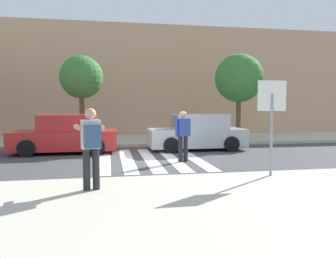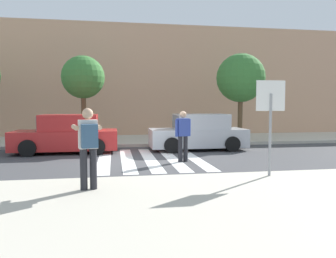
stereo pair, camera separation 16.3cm
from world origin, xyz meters
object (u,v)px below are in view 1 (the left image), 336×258
(parked_car_silver, at_px, (197,133))
(street_tree_center, at_px, (81,78))
(stop_sign, at_px, (272,107))
(parked_car_red, at_px, (66,135))
(pedestrian_crossing, at_px, (183,133))
(street_tree_east, at_px, (239,78))
(photographer_with_backpack, at_px, (91,142))

(parked_car_silver, bearing_deg, street_tree_center, 152.01)
(stop_sign, bearing_deg, parked_car_red, 133.83)
(pedestrian_crossing, bearing_deg, stop_sign, -63.63)
(stop_sign, relative_size, parked_car_red, 0.59)
(parked_car_red, bearing_deg, street_tree_east, 14.27)
(street_tree_center, height_order, street_tree_east, street_tree_east)
(stop_sign, bearing_deg, parked_car_silver, 92.64)
(photographer_with_backpack, relative_size, street_tree_east, 0.39)
(parked_car_silver, bearing_deg, pedestrian_crossing, -114.34)
(parked_car_red, relative_size, street_tree_east, 0.94)
(photographer_with_backpack, height_order, street_tree_center, street_tree_center)
(photographer_with_backpack, xyz_separation_m, pedestrian_crossing, (2.85, 3.84, -0.19))
(photographer_with_backpack, bearing_deg, stop_sign, 8.87)
(stop_sign, relative_size, photographer_with_backpack, 1.39)
(pedestrian_crossing, xyz_separation_m, street_tree_center, (-3.75, 5.53, 2.27))
(parked_car_silver, relative_size, street_tree_center, 0.98)
(parked_car_silver, bearing_deg, stop_sign, -87.36)
(parked_car_red, relative_size, parked_car_silver, 1.00)
(photographer_with_backpack, relative_size, parked_car_silver, 0.42)
(photographer_with_backpack, bearing_deg, pedestrian_crossing, 53.46)
(pedestrian_crossing, height_order, parked_car_red, pedestrian_crossing)
(pedestrian_crossing, xyz_separation_m, street_tree_east, (4.01, 4.93, 2.30))
(parked_car_red, xyz_separation_m, parked_car_silver, (5.48, 0.00, 0.00))
(stop_sign, xyz_separation_m, street_tree_east, (2.45, 8.09, 1.39))
(pedestrian_crossing, height_order, street_tree_east, street_tree_east)
(stop_sign, bearing_deg, pedestrian_crossing, 116.37)
(pedestrian_crossing, bearing_deg, parked_car_red, 145.85)
(pedestrian_crossing, height_order, parked_car_silver, pedestrian_crossing)
(stop_sign, relative_size, pedestrian_crossing, 1.39)
(photographer_with_backpack, xyz_separation_m, street_tree_center, (-0.91, 9.37, 2.08))
(street_tree_center, bearing_deg, stop_sign, -58.50)
(stop_sign, relative_size, street_tree_center, 0.58)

